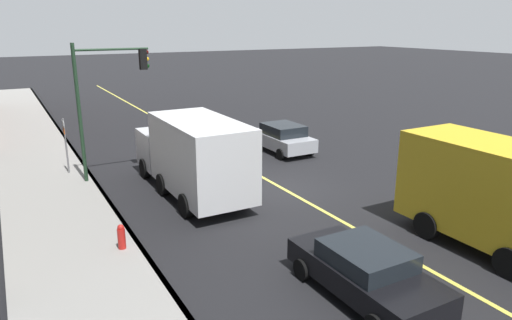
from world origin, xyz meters
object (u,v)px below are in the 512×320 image
object	(u,v)px
traffic_light_mast	(105,89)
street_sign_post	(66,143)
car_silver	(282,138)
car_black	(365,271)
truck_white	(194,154)
fire_hydrant	(122,239)

from	to	relation	value
traffic_light_mast	street_sign_post	world-z (taller)	traffic_light_mast
car_silver	car_black	distance (m)	14.34
truck_white	fire_hydrant	size ratio (longest dim) A/B	8.10
car_silver	fire_hydrant	distance (m)	13.13
traffic_light_mast	street_sign_post	xyz separation A→B (m)	(1.59, 1.65, -2.49)
car_black	fire_hydrant	size ratio (longest dim) A/B	4.67
truck_white	street_sign_post	bearing A→B (deg)	39.48
car_silver	street_sign_post	bearing A→B (deg)	83.89
truck_white	traffic_light_mast	size ratio (longest dim) A/B	1.26
car_black	car_silver	bearing A→B (deg)	-23.65
street_sign_post	traffic_light_mast	bearing A→B (deg)	-134.09
car_black	fire_hydrant	world-z (taller)	car_black
car_silver	car_black	world-z (taller)	car_silver
street_sign_post	car_silver	bearing A→B (deg)	-96.11
traffic_light_mast	street_sign_post	bearing A→B (deg)	45.91
car_silver	street_sign_post	xyz separation A→B (m)	(1.17, 10.94, 0.79)
car_silver	traffic_light_mast	xyz separation A→B (m)	(-0.42, 9.29, 3.29)
car_black	traffic_light_mast	world-z (taller)	traffic_light_mast
car_black	truck_white	size ratio (longest dim) A/B	0.58
car_silver	traffic_light_mast	bearing A→B (deg)	92.61
truck_white	street_sign_post	world-z (taller)	truck_white
car_black	truck_white	xyz separation A→B (m)	(9.20, 0.98, 0.98)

